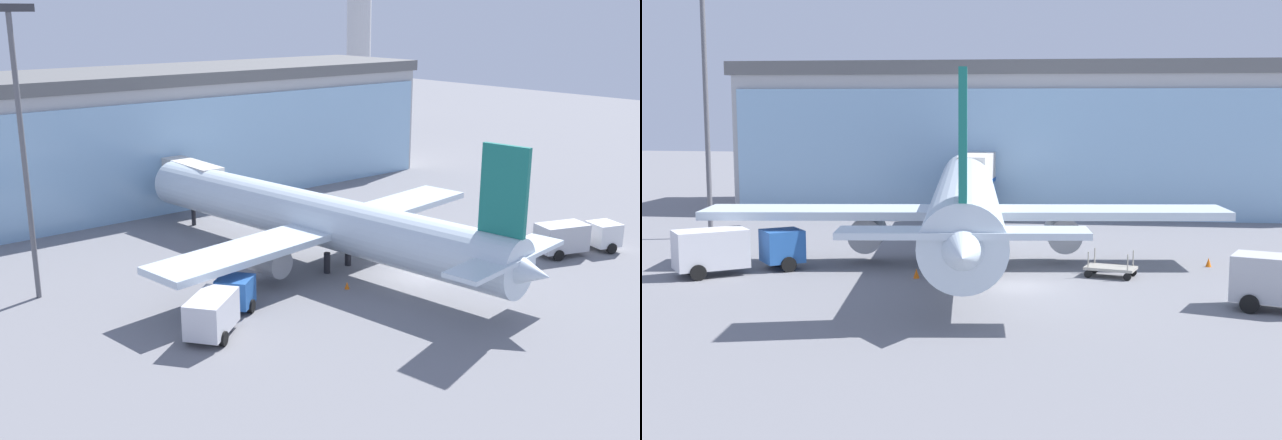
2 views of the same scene
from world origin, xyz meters
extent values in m
plane|color=slate|center=(0.00, 0.00, 0.00)|extent=(240.00, 240.00, 0.00)
cube|color=#ACACAC|center=(0.00, 35.44, 6.08)|extent=(55.99, 15.44, 12.17)
cube|color=#8FB9DA|center=(0.11, 28.00, 5.48)|extent=(54.66, 1.12, 10.95)
cube|color=#606060|center=(0.00, 35.44, 12.77)|extent=(57.11, 15.74, 1.20)
cube|color=beige|center=(-5.48, 26.13, 4.46)|extent=(2.38, 12.34, 2.40)
cube|color=#194799|center=(-5.48, 26.13, 3.41)|extent=(2.43, 12.34, 0.30)
cylinder|color=#4C4C51|center=(-5.55, 30.75, 1.63)|extent=(0.70, 0.70, 3.26)
cylinder|color=silver|center=(55.73, 70.09, 14.90)|extent=(4.50, 4.50, 29.79)
cylinder|color=#59595E|center=(-23.56, 13.48, 9.58)|extent=(0.36, 0.36, 19.17)
cube|color=#333338|center=(-23.56, 13.48, 19.42)|extent=(3.20, 0.40, 0.50)
cylinder|color=silver|center=(-3.94, 7.81, 3.62)|extent=(9.26, 36.40, 4.03)
cone|color=silver|center=(-6.58, 25.72, 3.62)|extent=(4.43, 3.56, 4.03)
cone|color=silver|center=(-1.30, -10.09, 3.62)|extent=(4.17, 4.49, 3.63)
cube|color=silver|center=(-3.68, 6.02, 3.21)|extent=(31.86, 8.76, 0.50)
cube|color=silver|center=(-1.45, -9.10, 4.22)|extent=(11.23, 3.98, 0.30)
cube|color=#197266|center=(-1.52, -8.61, 8.49)|extent=(0.82, 3.22, 5.71)
cylinder|color=gray|center=(-9.69, 5.64, 1.86)|extent=(2.54, 3.47, 2.10)
cylinder|color=gray|center=(2.19, 7.39, 1.86)|extent=(2.54, 3.47, 2.10)
cylinder|color=black|center=(-4.73, 4.86, 0.80)|extent=(0.50, 0.50, 1.60)
cylinder|color=black|center=(-2.33, 5.21, 0.80)|extent=(0.50, 0.50, 1.60)
cylinder|color=black|center=(-6.14, 22.75, 0.80)|extent=(0.40, 0.40, 1.60)
cube|color=#2659A5|center=(-14.17, 2.84, 1.40)|extent=(3.09, 3.09, 1.90)
cube|color=silver|center=(-17.48, 0.25, 1.55)|extent=(4.51, 4.20, 2.20)
cylinder|color=black|center=(-14.85, 3.70, 0.45)|extent=(0.89, 0.79, 0.90)
cylinder|color=black|center=(-13.50, 1.97, 0.45)|extent=(0.89, 0.79, 0.90)
cylinder|color=black|center=(-18.95, 0.50, 0.45)|extent=(0.89, 0.79, 0.90)
cylinder|color=black|center=(-17.59, -1.24, 0.45)|extent=(0.89, 0.79, 0.90)
cube|color=silver|center=(16.77, -5.03, 1.40)|extent=(2.78, 2.78, 1.90)
cube|color=#B2B2B7|center=(12.78, -3.71, 1.55)|extent=(4.49, 3.35, 2.20)
cylinder|color=black|center=(17.11, -3.99, 0.45)|extent=(0.95, 0.57, 0.90)
cylinder|color=black|center=(16.42, -6.08, 0.45)|extent=(0.95, 0.57, 0.90)
cylinder|color=black|center=(12.18, -2.35, 0.45)|extent=(0.95, 0.57, 0.90)
cylinder|color=black|center=(11.49, -4.43, 0.45)|extent=(0.95, 0.57, 0.90)
cube|color=#9E998C|center=(5.09, 3.39, 0.52)|extent=(3.11, 2.23, 0.16)
cylinder|color=black|center=(6.35, 3.82, 0.22)|extent=(0.46, 0.22, 0.44)
cylinder|color=#9E998C|center=(6.35, 3.82, 1.05)|extent=(0.08, 0.08, 0.90)
cylinder|color=black|center=(6.00, 2.42, 0.22)|extent=(0.46, 0.22, 0.44)
cylinder|color=#9E998C|center=(6.00, 2.42, 1.05)|extent=(0.08, 0.08, 0.90)
cylinder|color=black|center=(4.18, 4.36, 0.22)|extent=(0.46, 0.22, 0.44)
cylinder|color=#9E998C|center=(4.18, 4.36, 1.05)|extent=(0.08, 0.08, 0.90)
cylinder|color=black|center=(3.83, 2.97, 0.22)|extent=(0.46, 0.22, 0.44)
cylinder|color=#9E998C|center=(3.83, 2.97, 1.05)|extent=(0.08, 0.08, 0.90)
cone|color=orange|center=(-5.74, 1.33, 0.28)|extent=(0.36, 0.36, 0.55)
cone|color=orange|center=(10.96, 7.47, 0.28)|extent=(0.36, 0.36, 0.55)
camera|label=1|loc=(-38.56, -36.78, 19.30)|focal=42.00mm
camera|label=2|loc=(4.47, -46.99, 9.93)|focal=50.00mm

